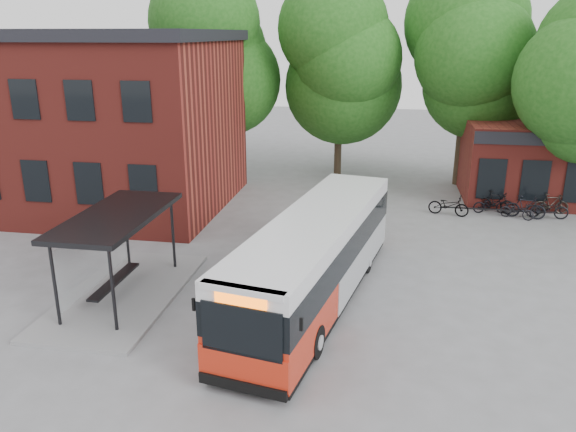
% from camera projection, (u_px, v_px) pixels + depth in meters
% --- Properties ---
extents(ground, '(100.00, 100.00, 0.00)m').
position_uv_depth(ground, '(262.00, 293.00, 18.92)').
color(ground, slate).
extents(station_building, '(18.40, 10.40, 8.50)m').
position_uv_depth(station_building, '(47.00, 119.00, 28.16)').
color(station_building, maroon).
rests_on(station_building, ground).
extents(bus_shelter, '(3.60, 7.00, 2.90)m').
position_uv_depth(bus_shelter, '(120.00, 255.00, 18.27)').
color(bus_shelter, black).
rests_on(bus_shelter, ground).
extents(bike_rail, '(5.20, 0.10, 0.38)m').
position_uv_depth(bike_rail, '(498.00, 213.00, 26.71)').
color(bike_rail, black).
rests_on(bike_rail, ground).
extents(tree_0, '(7.92, 7.92, 11.00)m').
position_uv_depth(tree_0, '(220.00, 84.00, 33.18)').
color(tree_0, '#1C5115').
rests_on(tree_0, ground).
extents(tree_1, '(7.92, 7.92, 10.40)m').
position_uv_depth(tree_1, '(340.00, 89.00, 33.06)').
color(tree_1, '#1C5115').
rests_on(tree_1, ground).
extents(tree_2, '(7.92, 7.92, 11.00)m').
position_uv_depth(tree_2, '(465.00, 87.00, 30.89)').
color(tree_2, '#1C5115').
rests_on(tree_2, ground).
extents(city_bus, '(4.47, 11.61, 2.89)m').
position_uv_depth(city_bus, '(316.00, 259.00, 17.97)').
color(city_bus, red).
rests_on(city_bus, ground).
extents(bicycle_0, '(2.00, 1.12, 1.00)m').
position_uv_depth(bicycle_0, '(449.00, 205.00, 26.84)').
color(bicycle_0, black).
rests_on(bicycle_0, ground).
extents(bicycle_2, '(1.74, 0.84, 0.88)m').
position_uv_depth(bicycle_2, '(491.00, 204.00, 27.19)').
color(bicycle_2, black).
rests_on(bicycle_2, ground).
extents(bicycle_3, '(1.81, 1.17, 1.06)m').
position_uv_depth(bicycle_3, '(496.00, 202.00, 27.27)').
color(bicycle_3, black).
rests_on(bicycle_3, ground).
extents(bicycle_4, '(1.63, 1.13, 0.81)m').
position_uv_depth(bicycle_4, '(517.00, 210.00, 26.36)').
color(bicycle_4, black).
rests_on(bicycle_4, ground).
extents(bicycle_5, '(1.89, 0.92, 1.09)m').
position_uv_depth(bicycle_5, '(525.00, 207.00, 26.39)').
color(bicycle_5, black).
rests_on(bicycle_5, ground).
extents(bicycle_6, '(1.92, 0.78, 0.99)m').
position_uv_depth(bicycle_6, '(547.00, 208.00, 26.38)').
color(bicycle_6, black).
rests_on(bicycle_6, ground).
extents(bicycle_7, '(1.76, 0.73, 1.03)m').
position_uv_depth(bicycle_7, '(551.00, 204.00, 27.00)').
color(bicycle_7, black).
rests_on(bicycle_7, ground).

